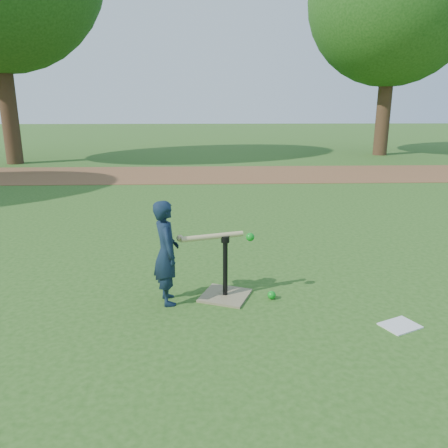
{
  "coord_description": "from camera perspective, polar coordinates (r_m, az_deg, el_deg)",
  "views": [
    {
      "loc": [
        0.07,
        -4.1,
        1.8
      ],
      "look_at": [
        0.24,
        0.1,
        0.65
      ],
      "focal_mm": 35.0,
      "sensor_mm": 36.0,
      "label": 1
    }
  ],
  "objects": [
    {
      "name": "ground",
      "position": [
        4.48,
        -3.04,
        -8.4
      ],
      "size": [
        80.0,
        80.0,
        0.0
      ],
      "primitive_type": "plane",
      "color": "#285116",
      "rests_on": "ground"
    },
    {
      "name": "dirt_strip",
      "position": [
        11.74,
        -2.59,
        6.5
      ],
      "size": [
        24.0,
        3.0,
        0.01
      ],
      "primitive_type": "cube",
      "color": "brown",
      "rests_on": "ground"
    },
    {
      "name": "child",
      "position": [
        4.05,
        -7.54,
        -3.73
      ],
      "size": [
        0.32,
        0.41,
        0.98
      ],
      "primitive_type": "imported",
      "rotation": [
        0.0,
        0.0,
        1.83
      ],
      "color": "#112033",
      "rests_on": "ground"
    },
    {
      "name": "wiffle_ball_ground",
      "position": [
        4.26,
        6.24,
        -9.21
      ],
      "size": [
        0.08,
        0.08,
        0.08
      ],
      "primitive_type": "sphere",
      "color": "#0C8E19",
      "rests_on": "ground"
    },
    {
      "name": "clipboard",
      "position": [
        4.05,
        22.01,
        -12.2
      ],
      "size": [
        0.37,
        0.34,
        0.01
      ],
      "primitive_type": "cube",
      "rotation": [
        0.0,
        0.0,
        0.44
      ],
      "color": "silver",
      "rests_on": "ground"
    },
    {
      "name": "batting_tee",
      "position": [
        4.25,
        0.16,
        -8.1
      ],
      "size": [
        0.56,
        0.56,
        0.61
      ],
      "color": "#837853",
      "rests_on": "ground"
    },
    {
      "name": "swing_action",
      "position": [
        4.06,
        -0.91,
        -1.69
      ],
      "size": [
        0.73,
        0.23,
        0.09
      ],
      "color": "tan",
      "rests_on": "ground"
    }
  ]
}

